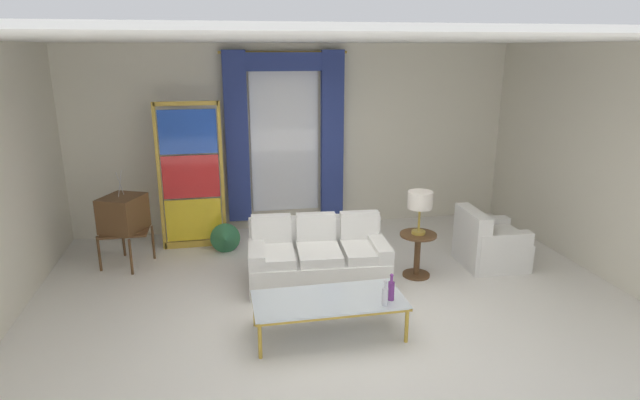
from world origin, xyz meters
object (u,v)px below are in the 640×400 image
(bottle_blue_decanter, at_px, (385,295))
(armchair_white, at_px, (488,245))
(bottle_crystal_tall, at_px, (391,289))
(coffee_table, at_px, (329,301))
(peacock_figurine, at_px, (225,240))
(vintage_tv, at_px, (123,215))
(couch_white_long, at_px, (317,258))
(table_lamp_brass, at_px, (420,202))
(stained_glass_divider, at_px, (191,180))
(round_side_table, at_px, (417,251))

(bottle_blue_decanter, bearing_deg, armchair_white, 38.75)
(bottle_crystal_tall, bearing_deg, coffee_table, 166.60)
(bottle_blue_decanter, relative_size, bottle_crystal_tall, 0.95)
(coffee_table, xyz_separation_m, peacock_figurine, (-1.01, 2.51, -0.16))
(vintage_tv, xyz_separation_m, peacock_figurine, (1.36, 0.15, -0.51))
(couch_white_long, xyz_separation_m, bottle_blue_decanter, (0.39, -1.59, 0.22))
(coffee_table, xyz_separation_m, armchair_white, (2.56, 1.38, -0.09))
(vintage_tv, bearing_deg, couch_white_long, -22.23)
(peacock_figurine, bearing_deg, couch_white_long, -45.61)
(bottle_blue_decanter, xyz_separation_m, table_lamp_brass, (0.93, 1.47, 0.51))
(coffee_table, height_order, armchair_white, armchair_white)
(bottle_crystal_tall, xyz_separation_m, armchair_white, (1.94, 1.53, -0.24))
(bottle_blue_decanter, relative_size, peacock_figurine, 0.47)
(stained_glass_divider, bearing_deg, peacock_figurine, -39.60)
(vintage_tv, relative_size, peacock_figurine, 2.24)
(vintage_tv, distance_m, peacock_figurine, 1.46)
(bottle_blue_decanter, xyz_separation_m, bottle_crystal_tall, (0.10, 0.10, 0.01))
(round_side_table, bearing_deg, stained_glass_divider, 150.26)
(vintage_tv, distance_m, round_side_table, 4.01)
(couch_white_long, xyz_separation_m, table_lamp_brass, (1.32, -0.12, 0.72))
(couch_white_long, bearing_deg, table_lamp_brass, -5.27)
(armchair_white, bearing_deg, coffee_table, -151.68)
(peacock_figurine, relative_size, table_lamp_brass, 1.05)
(couch_white_long, distance_m, bottle_crystal_tall, 1.58)
(vintage_tv, bearing_deg, peacock_figurine, 6.31)
(vintage_tv, height_order, table_lamp_brass, vintage_tv)
(coffee_table, distance_m, stained_glass_divider, 3.30)
(coffee_table, bearing_deg, bottle_blue_decanter, -25.44)
(bottle_blue_decanter, relative_size, stained_glass_divider, 0.13)
(bottle_crystal_tall, relative_size, stained_glass_divider, 0.13)
(coffee_table, distance_m, armchair_white, 2.91)
(bottle_blue_decanter, bearing_deg, couch_white_long, 103.73)
(bottle_blue_decanter, relative_size, round_side_table, 0.47)
(couch_white_long, distance_m, armchair_white, 2.42)
(coffee_table, bearing_deg, vintage_tv, 135.04)
(coffee_table, bearing_deg, table_lamp_brass, 39.76)
(round_side_table, bearing_deg, couch_white_long, 174.73)
(bottle_blue_decanter, xyz_separation_m, stained_glass_divider, (-1.98, 3.13, 0.54))
(armchair_white, xyz_separation_m, stained_glass_divider, (-4.02, 1.50, 0.77))
(armchair_white, height_order, peacock_figurine, armchair_white)
(armchair_white, bearing_deg, peacock_figurine, 162.47)
(bottle_crystal_tall, xyz_separation_m, table_lamp_brass, (0.83, 1.36, 0.50))
(stained_glass_divider, relative_size, peacock_figurine, 3.67)
(couch_white_long, xyz_separation_m, coffee_table, (-0.14, -1.34, 0.08))
(vintage_tv, relative_size, armchair_white, 1.57)
(coffee_table, height_order, vintage_tv, vintage_tv)
(bottle_blue_decanter, height_order, bottle_crystal_tall, bottle_crystal_tall)
(coffee_table, distance_m, round_side_table, 1.90)
(coffee_table, xyz_separation_m, bottle_blue_decanter, (0.53, -0.25, 0.14))
(bottle_blue_decanter, distance_m, vintage_tv, 3.90)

